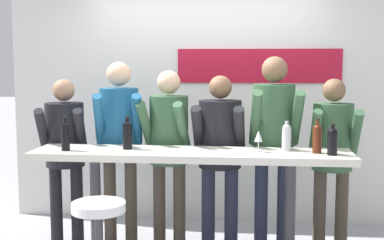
# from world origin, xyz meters

# --- Properties ---
(back_wall) EXTENTS (4.26, 0.12, 2.49)m
(back_wall) POSITION_xyz_m (0.01, 1.43, 1.25)
(back_wall) COLOR silver
(back_wall) RESTS_ON ground_plane
(tasting_table) EXTENTS (2.66, 0.53, 1.01)m
(tasting_table) POSITION_xyz_m (0.00, 0.00, 0.85)
(tasting_table) COLOR silver
(tasting_table) RESTS_ON ground_plane
(bar_stool) EXTENTS (0.41, 0.41, 0.73)m
(bar_stool) POSITION_xyz_m (-0.61, -0.65, 0.48)
(bar_stool) COLOR #333338
(bar_stool) RESTS_ON ground_plane
(person_far_left) EXTENTS (0.48, 0.56, 1.58)m
(person_far_left) POSITION_xyz_m (-1.25, 0.47, 0.97)
(person_far_left) COLOR black
(person_far_left) RESTS_ON ground_plane
(person_left) EXTENTS (0.49, 0.60, 1.74)m
(person_left) POSITION_xyz_m (-0.73, 0.50, 1.08)
(person_left) COLOR #473D33
(person_left) RESTS_ON ground_plane
(person_center_left) EXTENTS (0.48, 0.57, 1.66)m
(person_center_left) POSITION_xyz_m (-0.26, 0.48, 1.03)
(person_center_left) COLOR #473D33
(person_center_left) RESTS_ON ground_plane
(person_center) EXTENTS (0.48, 0.55, 1.62)m
(person_center) POSITION_xyz_m (0.22, 0.47, 0.99)
(person_center) COLOR #23283D
(person_center) RESTS_ON ground_plane
(person_center_right) EXTENTS (0.48, 0.58, 1.79)m
(person_center_right) POSITION_xyz_m (0.70, 0.48, 1.11)
(person_center_right) COLOR #23283D
(person_center_right) RESTS_ON ground_plane
(person_right) EXTENTS (0.43, 0.51, 1.59)m
(person_right) POSITION_xyz_m (1.24, 0.52, 0.98)
(person_right) COLOR #473D33
(person_right) RESTS_ON ground_plane
(wine_bottle_0) EXTENTS (0.08, 0.08, 0.28)m
(wine_bottle_0) POSITION_xyz_m (-0.55, 0.04, 1.14)
(wine_bottle_0) COLOR black
(wine_bottle_0) RESTS_ON tasting_table
(wine_bottle_1) EXTENTS (0.07, 0.07, 0.28)m
(wine_bottle_1) POSITION_xyz_m (1.03, 0.00, 1.14)
(wine_bottle_1) COLOR #4C1E0F
(wine_bottle_1) RESTS_ON tasting_table
(wine_bottle_2) EXTENTS (0.08, 0.08, 0.27)m
(wine_bottle_2) POSITION_xyz_m (0.79, 0.09, 1.13)
(wine_bottle_2) COLOR #B7BCC1
(wine_bottle_2) RESTS_ON tasting_table
(wine_bottle_3) EXTENTS (0.08, 0.08, 0.25)m
(wine_bottle_3) POSITION_xyz_m (1.14, -0.08, 1.13)
(wine_bottle_3) COLOR black
(wine_bottle_3) RESTS_ON tasting_table
(wine_bottle_4) EXTENTS (0.07, 0.07, 0.29)m
(wine_bottle_4) POSITION_xyz_m (-1.04, -0.09, 1.14)
(wine_bottle_4) COLOR black
(wine_bottle_4) RESTS_ON tasting_table
(wine_glass_0) EXTENTS (0.07, 0.07, 0.18)m
(wine_glass_0) POSITION_xyz_m (0.56, 0.01, 1.13)
(wine_glass_0) COLOR silver
(wine_glass_0) RESTS_ON tasting_table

